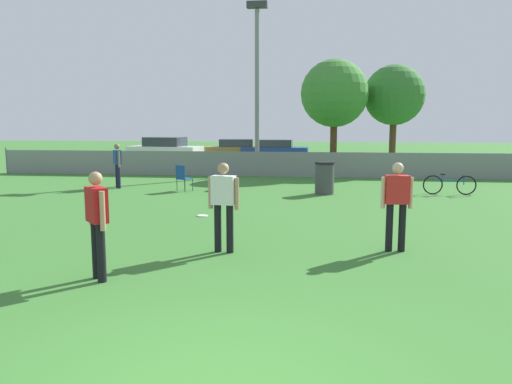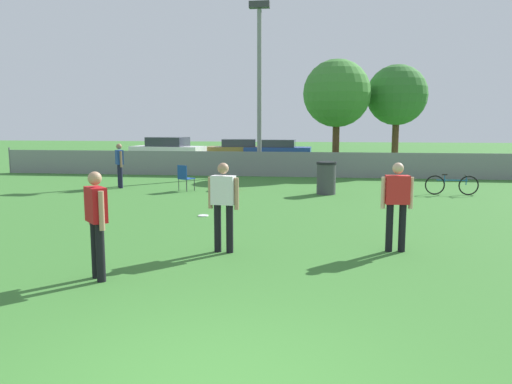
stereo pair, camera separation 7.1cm
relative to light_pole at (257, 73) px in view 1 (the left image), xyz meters
name	(u,v)px [view 1 (the left image)]	position (x,y,z in m)	size (l,w,h in m)	color
fence_backline	(299,165)	(1.96, -0.65, -4.01)	(27.77, 0.07, 1.21)	gray
light_pole	(257,73)	(0.00, 0.00, 0.00)	(0.90, 0.36, 7.64)	gray
tree_near_pole	(334,94)	(3.46, 1.12, -0.86)	(3.11, 3.11, 5.28)	#4C331E
tree_far_right	(394,96)	(6.35, 2.45, -0.89)	(2.89, 2.89, 5.14)	#4C331E
player_receiver_white	(224,201)	(1.12, -13.80, -3.61)	(0.58, 0.27, 1.64)	black
player_defender_red	(97,218)	(-0.43, -15.64, -3.61)	(0.45, 0.46, 1.64)	black
player_thrower_red	(397,200)	(4.24, -13.33, -3.61)	(0.58, 0.26, 1.64)	black
spectator_in_blue	(117,163)	(-4.45, -5.28, -3.63)	(0.41, 0.47, 1.62)	#191933
frisbee_disc	(202,216)	(-0.10, -10.35, -4.55)	(0.27, 0.27, 0.03)	white
folding_chair_sideline	(183,176)	(-1.87, -5.82, -4.04)	(0.59, 0.59, 0.91)	#333338
bicycle_sideline	(450,185)	(7.11, -5.54, -4.22)	(1.71, 0.44, 0.69)	black
trash_bin	(325,178)	(3.01, -5.89, -4.02)	(0.66, 0.66, 1.08)	#3F3F44
gear_bag_sideline	(225,186)	(-0.46, -5.46, -4.40)	(0.70, 0.39, 0.34)	maroon
parked_car_white	(165,150)	(-6.69, 7.47, -3.84)	(4.68, 2.46, 1.50)	black
parked_car_tan	(237,150)	(-2.52, 9.39, -3.90)	(4.28, 2.16, 1.34)	black
parked_car_blue	(275,150)	(0.01, 9.23, -3.90)	(4.20, 1.81, 1.32)	black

